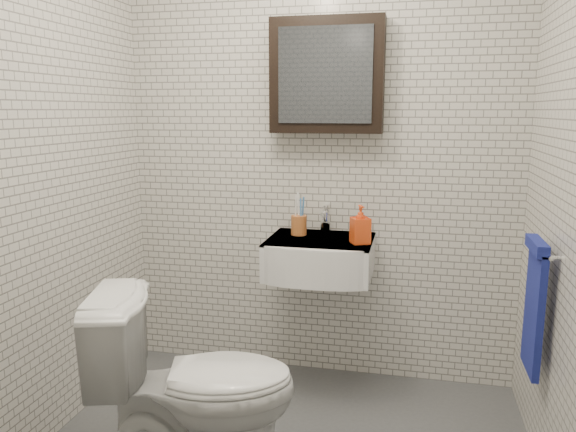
# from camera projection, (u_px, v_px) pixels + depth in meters

# --- Properties ---
(room_shell) EXTENTS (2.22, 2.02, 2.51)m
(room_shell) POSITION_uv_depth(u_px,v_px,m) (276.00, 125.00, 2.13)
(room_shell) COLOR silver
(room_shell) RESTS_ON ground
(washbasin) EXTENTS (0.55, 0.50, 0.20)m
(washbasin) POSITION_uv_depth(u_px,v_px,m) (319.00, 258.00, 2.96)
(washbasin) COLOR white
(washbasin) RESTS_ON room_shell
(faucet) EXTENTS (0.06, 0.20, 0.15)m
(faucet) POSITION_uv_depth(u_px,v_px,m) (325.00, 221.00, 3.12)
(faucet) COLOR silver
(faucet) RESTS_ON washbasin
(mirror_cabinet) EXTENTS (0.60, 0.15, 0.60)m
(mirror_cabinet) POSITION_uv_depth(u_px,v_px,m) (327.00, 76.00, 2.97)
(mirror_cabinet) COLOR black
(mirror_cabinet) RESTS_ON room_shell
(towel_rail) EXTENTS (0.09, 0.30, 0.58)m
(towel_rail) POSITION_uv_depth(u_px,v_px,m) (535.00, 301.00, 2.38)
(towel_rail) COLOR silver
(towel_rail) RESTS_ON room_shell
(toothbrush_cup) EXTENTS (0.11, 0.11, 0.23)m
(toothbrush_cup) POSITION_uv_depth(u_px,v_px,m) (299.00, 224.00, 3.06)
(toothbrush_cup) COLOR #B05F2C
(toothbrush_cup) RESTS_ON washbasin
(soap_bottle) EXTENTS (0.12, 0.12, 0.20)m
(soap_bottle) POSITION_uv_depth(u_px,v_px,m) (360.00, 224.00, 2.86)
(soap_bottle) COLOR orange
(soap_bottle) RESTS_ON washbasin
(toilet) EXTENTS (0.90, 0.66, 0.82)m
(toilet) POSITION_uv_depth(u_px,v_px,m) (197.00, 386.00, 2.29)
(toilet) COLOR white
(toilet) RESTS_ON ground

